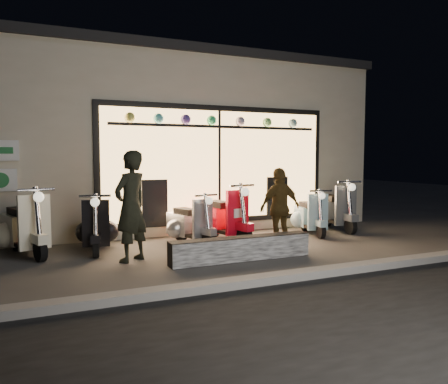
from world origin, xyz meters
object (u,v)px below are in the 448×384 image
Objects in this scene: woman at (280,208)px; scooter_silver at (188,223)px; graffiti_barrier at (241,249)px; scooter_red at (220,218)px; man at (131,206)px.

scooter_silver is at bearing -43.13° from woman.
woman is at bearing 30.46° from graffiti_barrier.
scooter_red reaches higher than graffiti_barrier.
woman is at bearing 144.47° from man.
scooter_silver is at bearing 172.23° from scooter_red.
woman is (1.16, 0.68, 0.56)m from graffiti_barrier.
scooter_silver reaches higher than graffiti_barrier.
scooter_silver is 0.74m from scooter_red.
woman is (0.76, -1.16, 0.30)m from scooter_red.
graffiti_barrier is 1.79× the size of scooter_silver.
scooter_red is 1.42m from woman.
woman is at bearing -69.06° from scooter_red.
graffiti_barrier is 1.35× the size of man.
graffiti_barrier is 1.62× the size of woman.
scooter_silver is 0.86× the size of scooter_red.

